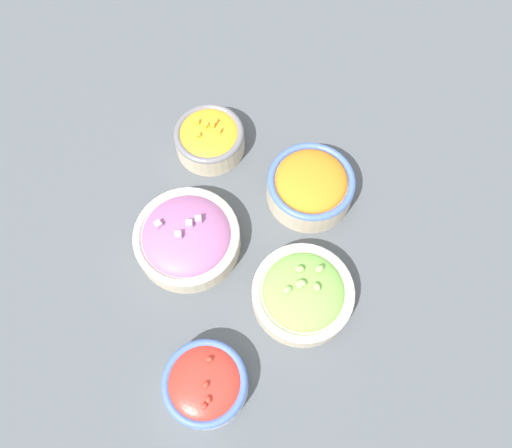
# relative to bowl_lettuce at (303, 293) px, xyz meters

# --- Properties ---
(ground_plane) EXTENTS (3.00, 3.00, 0.00)m
(ground_plane) POSITION_rel_bowl_lettuce_xyz_m (-0.13, -0.03, -0.03)
(ground_plane) COLOR #4C5156
(bowl_lettuce) EXTENTS (0.16, 0.16, 0.07)m
(bowl_lettuce) POSITION_rel_bowl_lettuce_xyz_m (0.00, 0.00, 0.00)
(bowl_lettuce) COLOR beige
(bowl_lettuce) RESTS_ON ground_plane
(bowl_squash) EXTENTS (0.12, 0.12, 0.06)m
(bowl_squash) POSITION_rel_bowl_lettuce_xyz_m (-0.31, -0.04, 0.00)
(bowl_squash) COLOR beige
(bowl_squash) RESTS_ON ground_plane
(bowl_carrots) EXTENTS (0.14, 0.14, 0.07)m
(bowl_carrots) POSITION_rel_bowl_lettuce_xyz_m (-0.16, 0.08, 0.01)
(bowl_carrots) COLOR beige
(bowl_carrots) RESTS_ON ground_plane
(bowl_red_onion) EXTENTS (0.17, 0.17, 0.07)m
(bowl_red_onion) POSITION_rel_bowl_lettuce_xyz_m (-0.15, -0.14, 0.00)
(bowl_red_onion) COLOR beige
(bowl_red_onion) RESTS_ON ground_plane
(bowl_cherry_tomatoes) EXTENTS (0.12, 0.12, 0.06)m
(bowl_cherry_tomatoes) POSITION_rel_bowl_lettuce_xyz_m (0.07, -0.18, -0.00)
(bowl_cherry_tomatoes) COLOR silver
(bowl_cherry_tomatoes) RESTS_ON ground_plane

